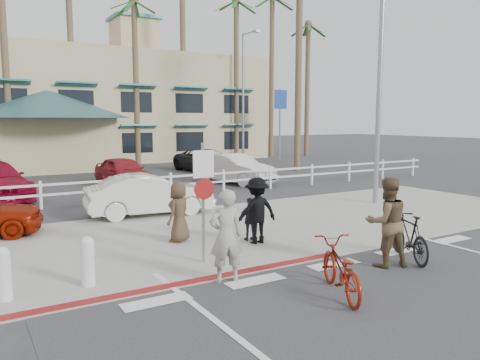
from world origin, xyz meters
TOP-DOWN VIEW (x-y plane):
  - ground at (0.00, 0.00)m, footprint 140.00×140.00m
  - bike_path at (0.00, -2.00)m, footprint 12.00×16.00m
  - sidewalk_plaza at (0.00, 4.50)m, footprint 22.00×7.00m
  - cross_street at (0.00, 8.50)m, footprint 40.00×5.00m
  - parking_lot at (0.00, 18.00)m, footprint 50.00×16.00m
  - curb_red at (-3.00, 1.20)m, footprint 7.00×0.25m
  - rail_fence at (0.50, 10.50)m, footprint 29.40×0.16m
  - building at (2.00, 31.00)m, footprint 28.00×16.00m
  - sign_post at (-2.30, 2.20)m, footprint 0.50×0.10m
  - bollard_0 at (-4.80, 2.00)m, footprint 0.26×0.26m
  - bollard_1 at (-6.20, 2.00)m, footprint 0.26×0.26m
  - streetlight_0 at (6.50, 5.50)m, footprint 0.60×2.00m
  - streetlight_1 at (12.00, 24.00)m, footprint 0.60×2.00m
  - info_sign at (14.00, 22.00)m, footprint 1.20×0.16m
  - palm_3 at (-4.00, 25.00)m, footprint 4.00×4.00m
  - palm_4 at (0.00, 26.00)m, footprint 4.00×4.00m
  - palm_5 at (4.00, 25.00)m, footprint 4.00×4.00m
  - palm_6 at (8.00, 26.00)m, footprint 4.00×4.00m
  - palm_7 at (12.00, 25.00)m, footprint 4.00×4.00m
  - palm_8 at (16.00, 26.00)m, footprint 4.00×4.00m
  - palm_9 at (19.00, 25.00)m, footprint 4.00×4.00m
  - palm_11 at (11.00, 16.00)m, footprint 4.00×4.00m
  - bike_red at (-1.11, -0.76)m, footprint 1.34×1.96m
  - rider_red at (-2.48, 0.88)m, footprint 0.74×0.57m
  - bike_black at (1.66, 0.03)m, footprint 1.16×1.78m
  - rider_black at (0.88, -0.01)m, footprint 1.11×0.98m
  - pedestrian_a at (-0.44, 2.95)m, footprint 1.11×0.68m
  - pedestrian_child at (-0.45, 3.23)m, footprint 0.70×0.41m
  - pedestrian_b at (-2.05, 4.09)m, footprint 0.90×0.84m
  - car_white_sedan at (-1.49, 7.68)m, footprint 4.19×1.83m
  - lot_car_2 at (-0.25, 14.56)m, footprint 2.00×4.20m
  - lot_car_3 at (4.71, 12.84)m, footprint 2.63×4.62m
  - lot_car_5 at (5.97, 18.33)m, footprint 2.69×5.02m

SIDE VIEW (x-z plane):
  - ground at x=0.00m, z-range 0.00..0.00m
  - parking_lot at x=0.00m, z-range 0.00..0.01m
  - bike_path at x=0.00m, z-range 0.00..0.01m
  - cross_street at x=0.00m, z-range 0.00..0.01m
  - sidewalk_plaza at x=0.00m, z-range 0.00..0.01m
  - curb_red at x=-3.00m, z-range 0.00..0.02m
  - bollard_0 at x=-4.80m, z-range 0.00..0.95m
  - bollard_1 at x=-6.20m, z-range 0.00..0.95m
  - bike_red at x=-1.11m, z-range 0.00..0.98m
  - rail_fence at x=0.50m, z-range 0.00..1.00m
  - bike_black at x=1.66m, z-range 0.00..1.04m
  - pedestrian_child at x=-0.45m, z-range 0.00..1.12m
  - car_white_sedan at x=-1.49m, z-range 0.00..1.34m
  - lot_car_5 at x=5.97m, z-range 0.00..1.34m
  - lot_car_2 at x=-0.25m, z-range 0.00..1.38m
  - lot_car_3 at x=4.71m, z-range 0.00..1.44m
  - pedestrian_b at x=-2.05m, z-range 0.00..1.55m
  - pedestrian_a at x=-0.44m, z-range 0.00..1.66m
  - rider_red at x=-2.48m, z-range 0.00..1.79m
  - rider_black at x=0.88m, z-range 0.00..1.90m
  - sign_post at x=-2.30m, z-range 0.00..2.90m
  - info_sign at x=14.00m, z-range 0.00..5.60m
  - streetlight_0 at x=6.50m, z-range 0.00..9.00m
  - streetlight_1 at x=12.00m, z-range 0.00..9.50m
  - building at x=2.00m, z-range 0.00..11.30m
  - palm_5 at x=4.00m, z-range 0.00..13.00m
  - palm_9 at x=19.00m, z-range 0.00..13.00m
  - palm_3 at x=-4.00m, z-range 0.00..14.00m
  - palm_7 at x=12.00m, z-range 0.00..14.00m
  - palm_11 at x=11.00m, z-range 0.00..14.00m
  - palm_4 at x=0.00m, z-range 0.00..15.00m
  - palm_8 at x=16.00m, z-range 0.00..15.00m
  - palm_6 at x=8.00m, z-range 0.00..17.00m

